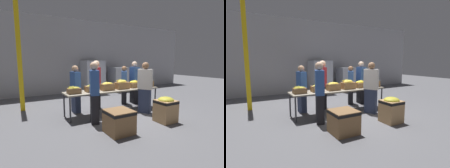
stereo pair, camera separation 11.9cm
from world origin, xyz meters
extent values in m
plane|color=slate|center=(0.00, 0.00, 0.00)|extent=(30.00, 30.00, 0.00)
cube|color=#A8A8AD|center=(0.00, 4.31, 2.00)|extent=(16.00, 0.08, 4.00)
cube|color=#9E937F|center=(0.00, 0.00, 0.78)|extent=(3.40, 0.78, 0.04)
cylinder|color=#38383D|center=(-1.64, -0.33, 0.38)|extent=(0.05, 0.05, 0.76)
cylinder|color=#38383D|center=(1.64, -0.33, 0.38)|extent=(0.05, 0.05, 0.76)
cylinder|color=#38383D|center=(-1.64, 0.33, 0.38)|extent=(0.05, 0.05, 0.76)
cylinder|color=#38383D|center=(1.64, 0.33, 0.38)|extent=(0.05, 0.05, 0.76)
cube|color=olive|center=(-1.42, -0.05, 0.88)|extent=(0.39, 0.28, 0.16)
ellipsoid|color=gold|center=(-1.42, -0.05, 0.96)|extent=(0.35, 0.23, 0.08)
ellipsoid|color=gold|center=(-1.51, -0.06, 1.00)|extent=(0.16, 0.15, 0.04)
ellipsoid|color=gold|center=(-1.45, -0.02, 1.00)|extent=(0.16, 0.17, 0.06)
ellipsoid|color=gold|center=(-1.45, -0.12, 0.98)|extent=(0.12, 0.16, 0.04)
ellipsoid|color=gold|center=(-1.49, 0.01, 0.99)|extent=(0.07, 0.18, 0.04)
cube|color=olive|center=(-0.83, -0.01, 0.89)|extent=(0.40, 0.26, 0.18)
ellipsoid|color=gold|center=(-0.83, -0.01, 0.98)|extent=(0.32, 0.21, 0.07)
ellipsoid|color=gold|center=(-0.89, 0.00, 1.02)|extent=(0.10, 0.22, 0.04)
ellipsoid|color=gold|center=(-0.78, -0.04, 1.02)|extent=(0.18, 0.17, 0.04)
ellipsoid|color=gold|center=(-0.84, -0.01, 1.02)|extent=(0.11, 0.15, 0.04)
cube|color=olive|center=(-0.27, -0.05, 0.90)|extent=(0.43, 0.28, 0.22)
ellipsoid|color=yellow|center=(-0.27, -0.05, 1.02)|extent=(0.38, 0.23, 0.10)
ellipsoid|color=yellow|center=(-0.29, -0.04, 1.06)|extent=(0.08, 0.19, 0.04)
ellipsoid|color=yellow|center=(-0.32, -0.04, 1.05)|extent=(0.16, 0.14, 0.05)
ellipsoid|color=yellow|center=(-0.20, 0.03, 1.04)|extent=(0.11, 0.18, 0.04)
cube|color=olive|center=(0.31, -0.04, 0.91)|extent=(0.47, 0.32, 0.24)
ellipsoid|color=yellow|center=(0.31, -0.04, 1.04)|extent=(0.38, 0.27, 0.15)
ellipsoid|color=yellow|center=(0.19, -0.03, 1.10)|extent=(0.22, 0.06, 0.04)
ellipsoid|color=yellow|center=(0.21, -0.07, 1.07)|extent=(0.20, 0.15, 0.05)
ellipsoid|color=yellow|center=(0.33, 0.04, 1.10)|extent=(0.10, 0.19, 0.04)
ellipsoid|color=yellow|center=(0.30, -0.10, 1.10)|extent=(0.21, 0.07, 0.04)
cube|color=olive|center=(0.89, 0.01, 0.89)|extent=(0.44, 0.34, 0.19)
ellipsoid|color=yellow|center=(0.89, 0.01, 0.99)|extent=(0.37, 0.27, 0.12)
ellipsoid|color=yellow|center=(0.95, 0.03, 1.02)|extent=(0.15, 0.14, 0.05)
ellipsoid|color=yellow|center=(0.94, 0.06, 1.04)|extent=(0.17, 0.06, 0.05)
cube|color=olive|center=(1.44, -0.10, 0.91)|extent=(0.42, 0.27, 0.22)
ellipsoid|color=yellow|center=(1.44, -0.10, 1.02)|extent=(0.33, 0.24, 0.11)
ellipsoid|color=yellow|center=(1.47, -0.16, 1.06)|extent=(0.14, 0.21, 0.05)
ellipsoid|color=yellow|center=(1.43, -0.15, 1.06)|extent=(0.07, 0.16, 0.05)
ellipsoid|color=yellow|center=(1.41, -0.07, 1.06)|extent=(0.04, 0.15, 0.04)
ellipsoid|color=yellow|center=(1.50, -0.06, 1.05)|extent=(0.05, 0.15, 0.05)
cube|color=black|center=(0.95, 0.77, 0.37)|extent=(0.35, 0.41, 0.74)
cube|color=#2D5199|center=(0.95, 0.77, 1.05)|extent=(0.39, 0.47, 0.61)
sphere|color=#896042|center=(0.95, 0.77, 1.46)|extent=(0.21, 0.21, 0.21)
cube|color=#2D3856|center=(-1.16, 0.60, 0.39)|extent=(0.23, 0.39, 0.77)
cube|color=#2D5199|center=(-1.16, 0.60, 1.09)|extent=(0.26, 0.45, 0.64)
sphere|color=tan|center=(-1.16, 0.60, 1.52)|extent=(0.22, 0.22, 0.22)
cube|color=black|center=(1.39, 0.66, 0.42)|extent=(0.28, 0.43, 0.83)
cube|color=#2D5199|center=(1.39, 0.66, 1.17)|extent=(0.31, 0.50, 0.69)
sphere|color=beige|center=(1.39, 0.66, 1.63)|extent=(0.23, 0.23, 0.23)
cube|color=black|center=(-1.02, -0.66, 0.42)|extent=(0.33, 0.45, 0.83)
cube|color=#2D5199|center=(-1.02, -0.66, 1.18)|extent=(0.37, 0.52, 0.69)
sphere|color=#DBAD89|center=(-1.02, -0.66, 1.64)|extent=(0.24, 0.24, 0.24)
cube|color=#2D3856|center=(0.87, -0.62, 0.41)|extent=(0.40, 0.45, 0.82)
cube|color=silver|center=(0.87, -0.62, 1.16)|extent=(0.45, 0.52, 0.68)
sphere|color=#896042|center=(0.87, -0.62, 1.62)|extent=(0.23, 0.23, 0.23)
cube|color=black|center=(-0.33, 0.68, 0.42)|extent=(0.32, 0.45, 0.85)
cube|color=maroon|center=(-0.33, 0.68, 1.20)|extent=(0.36, 0.53, 0.70)
sphere|color=#DBAD89|center=(-0.33, 0.68, 1.67)|extent=(0.24, 0.24, 0.24)
cube|color=olive|center=(-0.80, -1.62, 0.29)|extent=(0.63, 0.63, 0.58)
cube|color=black|center=(-0.80, -1.62, 0.53)|extent=(0.63, 0.63, 0.07)
cube|color=tan|center=(0.81, -1.62, 0.32)|extent=(0.53, 0.53, 0.64)
cube|color=black|center=(0.81, -1.62, 0.59)|extent=(0.53, 0.53, 0.07)
ellipsoid|color=gold|center=(0.81, -1.62, 0.65)|extent=(0.45, 0.45, 0.18)
cube|color=yellow|center=(-2.75, 1.78, 2.00)|extent=(0.15, 0.15, 4.00)
cube|color=olive|center=(2.40, 3.50, 0.07)|extent=(0.97, 0.97, 0.13)
cube|color=#B2B7C1|center=(2.40, 3.50, 0.75)|extent=(0.89, 0.89, 1.24)
cube|color=olive|center=(0.82, 3.63, 0.07)|extent=(1.15, 1.15, 0.13)
cube|color=#B2B7C1|center=(0.82, 3.63, 0.96)|extent=(1.06, 1.06, 1.65)
camera|label=1|loc=(-3.03, -5.13, 1.80)|focal=28.00mm
camera|label=2|loc=(-2.92, -5.19, 1.80)|focal=28.00mm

